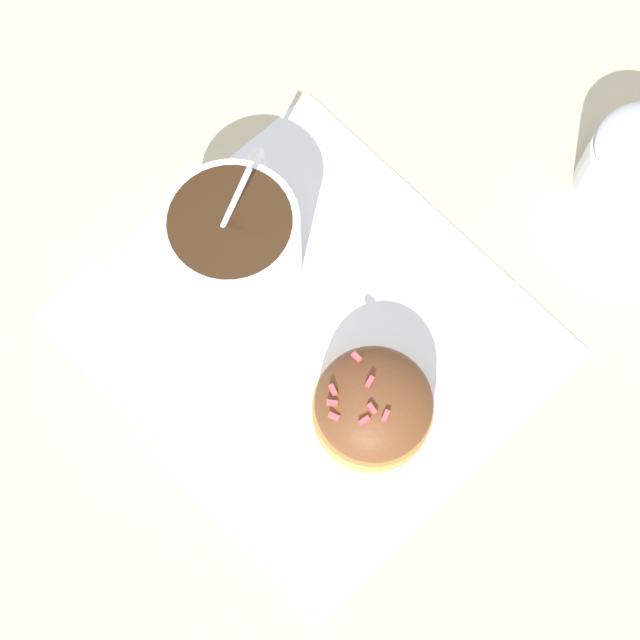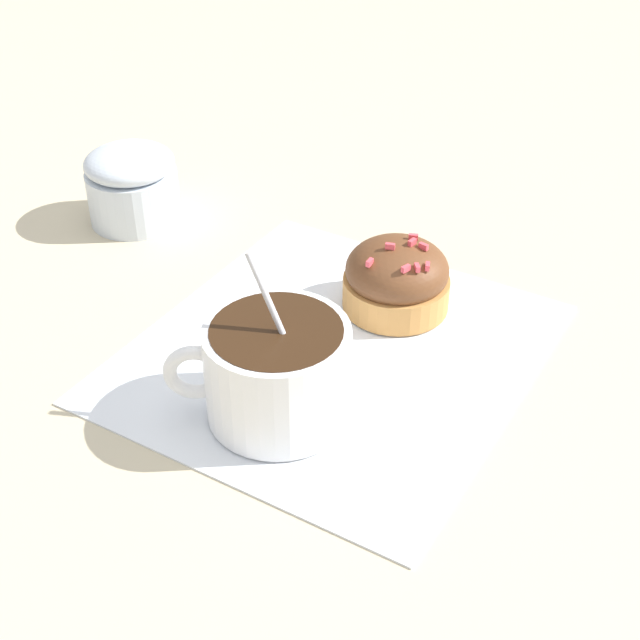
% 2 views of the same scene
% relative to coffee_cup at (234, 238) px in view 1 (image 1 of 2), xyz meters
% --- Properties ---
extents(ground_plane, '(3.00, 3.00, 0.00)m').
position_rel_coffee_cup_xyz_m(ground_plane, '(0.08, 0.01, -0.04)').
color(ground_plane, '#C6B793').
extents(paper_napkin, '(0.30, 0.28, 0.00)m').
position_rel_coffee_cup_xyz_m(paper_napkin, '(0.08, 0.01, -0.04)').
color(paper_napkin, white).
rests_on(paper_napkin, ground_plane).
extents(coffee_cup, '(0.09, 0.11, 0.11)m').
position_rel_coffee_cup_xyz_m(coffee_cup, '(0.00, 0.00, 0.00)').
color(coffee_cup, white).
rests_on(coffee_cup, paper_napkin).
extents(frosted_pastry, '(0.08, 0.08, 0.06)m').
position_rel_coffee_cup_xyz_m(frosted_pastry, '(0.15, -0.00, -0.01)').
color(frosted_pastry, '#C18442').
rests_on(frosted_pastry, paper_napkin).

